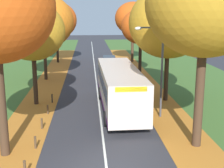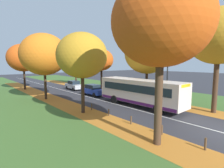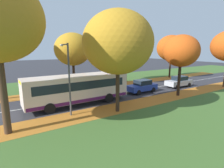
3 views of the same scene
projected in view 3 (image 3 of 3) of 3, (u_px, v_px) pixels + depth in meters
The scene contains 18 objects.
grass_verge_left at pixel (113, 79), 32.48m from camera, with size 12.00×90.00×0.01m, color #3D6028.
leaf_litter_left at pixel (95, 87), 25.51m from camera, with size 2.80×60.00×0.00m, color #B26B23.
grass_verge_right at pixel (213, 106), 17.29m from camera, with size 12.00×90.00×0.01m, color #3D6028.
leaf_litter_right at pixel (136, 104), 17.91m from camera, with size 2.80×60.00×0.00m, color #B26B23.
road_centre_line at pixel (147, 88), 24.88m from camera, with size 0.12×80.00×0.01m, color silver.
tree_left_near at pixel (73, 49), 22.91m from camera, with size 4.76×4.76×7.64m.
tree_left_mid at pixel (125, 47), 27.81m from camera, with size 6.01×6.01×8.61m.
tree_left_far at pixel (171, 48), 33.48m from camera, with size 5.44×5.44×8.16m.
tree_right_near at pixel (118, 43), 14.65m from camera, with size 5.98×5.98×8.76m.
tree_right_mid at pixel (181, 51), 20.15m from camera, with size 4.09×4.09×7.17m.
bollard_third at pixel (7, 98), 18.67m from camera, with size 0.12×0.12×0.67m, color #4C3823.
bollard_fourth at pixel (35, 95), 20.19m from camera, with size 0.12×0.12×0.66m, color #4C3823.
bollard_fifth at pixel (59, 92), 21.64m from camera, with size 0.12×0.12×0.65m, color #4C3823.
bollard_sixth at pixel (79, 89), 23.11m from camera, with size 0.12×0.12×0.68m, color #4C3823.
streetlamp_right at pixel (68, 71), 14.39m from camera, with size 1.89×0.28×6.00m.
bus at pixel (78, 88), 17.57m from camera, with size 2.81×10.45×2.98m.
car_blue_lead at pixel (142, 86), 22.59m from camera, with size 1.91×4.26×1.62m.
car_silver_following at pixel (179, 82), 25.76m from camera, with size 1.90×4.26×1.62m.
Camera 3 is at (17.71, 2.64, 5.53)m, focal length 28.00 mm.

